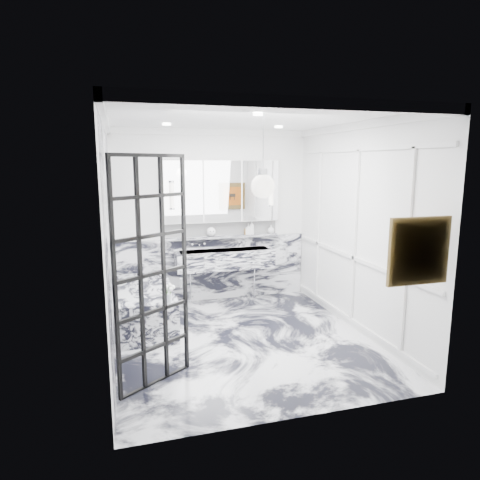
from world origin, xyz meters
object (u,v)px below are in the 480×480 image
object	(u,v)px
crittall_door	(152,274)
bathtub	(145,306)
mirror_cabinet	(222,191)
trough_sink	(225,259)

from	to	relation	value
crittall_door	bathtub	world-z (taller)	crittall_door
mirror_cabinet	trough_sink	bearing A→B (deg)	-90.00
crittall_door	trough_sink	distance (m)	2.74
mirror_cabinet	bathtub	distance (m)	2.20
mirror_cabinet	bathtub	xyz separation A→B (m)	(-1.32, -0.83, -1.54)
trough_sink	mirror_cabinet	distance (m)	1.10
crittall_door	bathtub	distance (m)	1.92
crittall_door	mirror_cabinet	xyz separation A→B (m)	(1.33, 2.53, 0.65)
trough_sink	bathtub	world-z (taller)	trough_sink
trough_sink	bathtub	size ratio (longest dim) A/B	0.97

